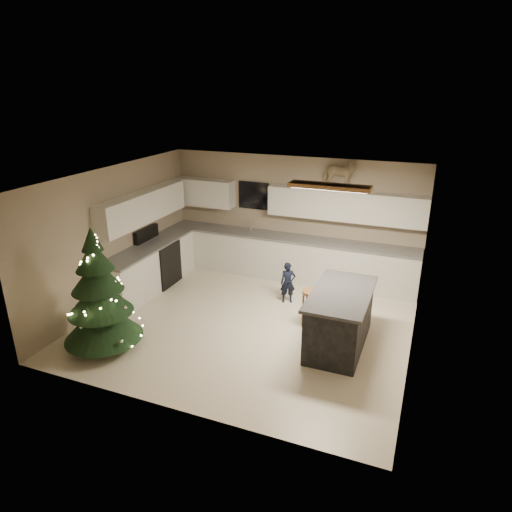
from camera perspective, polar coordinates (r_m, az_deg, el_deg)
name	(u,v)px	position (r m, az deg, el deg)	size (l,w,h in m)	color
ground_plane	(249,322)	(8.24, -0.91, -8.31)	(5.50, 5.50, 0.00)	beige
room_shell	(249,229)	(7.53, -0.82, 3.37)	(5.52, 5.02, 2.61)	gray
cabinetry	(239,247)	(9.63, -2.17, 1.08)	(5.50, 3.20, 2.00)	silver
island	(340,319)	(7.48, 10.42, -7.72)	(0.90, 1.70, 0.95)	black
bar_stool	(312,299)	(8.00, 7.01, -5.41)	(0.34, 0.34, 0.66)	brown
christmas_tree	(100,301)	(7.54, -18.96, -5.29)	(1.27, 1.23, 2.03)	#3F2816
toddler	(288,283)	(8.82, 4.00, -3.35)	(0.30, 0.19, 0.81)	black
rocking_horse	(339,174)	(9.30, 10.33, 10.01)	(0.71, 0.33, 0.62)	brown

